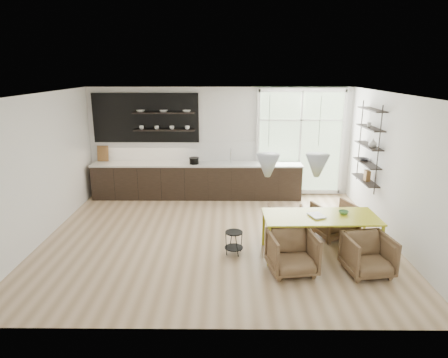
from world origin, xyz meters
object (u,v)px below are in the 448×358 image
dining_table (321,219)px  armchair_front_right (368,255)px  armchair_back_right (334,220)px  armchair_front_left (292,253)px  armchair_back_left (286,223)px  wire_stool (234,240)px

dining_table → armchair_front_right: bearing=-49.8°
armchair_back_right → armchair_front_right: (0.16, -1.56, -0.02)m
armchair_front_left → armchair_front_right: 1.27m
dining_table → armchair_front_left: size_ratio=2.69×
armchair_back_right → armchair_front_right: 1.57m
dining_table → armchair_front_right: dining_table is taller
armchair_back_left → armchair_back_right: bearing=-169.6°
dining_table → armchair_back_left: size_ratio=2.87×
armchair_back_right → armchair_front_left: size_ratio=1.00×
armchair_front_right → wire_stool: size_ratio=1.71×
armchair_back_left → armchair_front_right: (1.18, -1.42, 0.01)m
armchair_front_left → wire_stool: 1.19m
armchair_back_right → armchair_front_right: bearing=78.3°
armchair_front_left → wire_stool: bearing=136.0°
dining_table → armchair_back_left: 0.94m
dining_table → armchair_back_left: (-0.52, 0.68, -0.37)m
dining_table → wire_stool: 1.64m
armchair_back_right → armchair_front_left: (-1.11, -1.52, -0.00)m
dining_table → armchair_front_right: 1.05m
armchair_front_left → armchair_front_right: size_ratio=1.04×
wire_stool → dining_table: bearing=0.1°
wire_stool → armchair_back_left: bearing=32.9°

